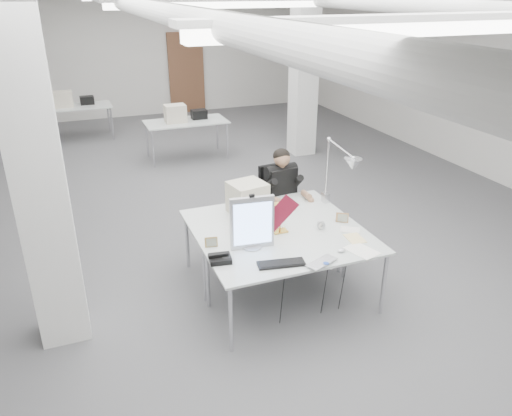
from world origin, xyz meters
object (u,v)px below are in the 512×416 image
(beige_monitor, at_px, (247,198))
(office_chair, at_px, (279,204))
(desk_phone, at_px, (220,259))
(monitor, at_px, (252,223))
(laptop, at_px, (326,265))
(seated_person, at_px, (281,182))
(desk_main, at_px, (296,249))
(bankers_lamp, at_px, (280,217))
(architect_lamp, at_px, (338,176))

(beige_monitor, bearing_deg, office_chair, 26.74)
(office_chair, height_order, beige_monitor, office_chair)
(desk_phone, bearing_deg, beige_monitor, 65.26)
(monitor, distance_m, laptop, 0.84)
(seated_person, height_order, laptop, seated_person)
(beige_monitor, bearing_deg, desk_main, -91.79)
(bankers_lamp, bearing_deg, architect_lamp, 29.68)
(laptop, relative_size, bankers_lamp, 0.99)
(laptop, distance_m, beige_monitor, 1.46)
(desk_main, distance_m, monitor, 0.54)
(architect_lamp, bearing_deg, beige_monitor, 149.31)
(laptop, bearing_deg, monitor, 108.23)
(desk_main, height_order, bankers_lamp, bankers_lamp)
(seated_person, height_order, architect_lamp, architect_lamp)
(laptop, distance_m, architect_lamp, 1.40)
(office_chair, bearing_deg, architect_lamp, -69.92)
(bankers_lamp, relative_size, desk_phone, 1.65)
(desk_phone, bearing_deg, office_chair, 57.60)
(seated_person, relative_size, beige_monitor, 2.39)
(bankers_lamp, distance_m, desk_phone, 0.89)
(monitor, relative_size, architect_lamp, 0.65)
(laptop, xyz_separation_m, desk_phone, (-0.92, 0.45, 0.01))
(office_chair, distance_m, beige_monitor, 0.86)
(office_chair, distance_m, architect_lamp, 1.06)
(monitor, xyz_separation_m, bankers_lamp, (0.41, 0.22, -0.11))
(bankers_lamp, height_order, beige_monitor, beige_monitor)
(desk_phone, xyz_separation_m, beige_monitor, (0.64, 0.97, 0.16))
(seated_person, height_order, monitor, seated_person)
(desk_main, xyz_separation_m, monitor, (-0.41, 0.18, 0.29))
(beige_monitor, height_order, architect_lamp, architect_lamp)
(office_chair, distance_m, monitor, 1.63)
(desk_phone, bearing_deg, architect_lamp, 30.82)
(desk_main, bearing_deg, architect_lamp, 39.55)
(seated_person, xyz_separation_m, beige_monitor, (-0.62, -0.42, 0.04))
(office_chair, height_order, architect_lamp, architect_lamp)
(bankers_lamp, xyz_separation_m, beige_monitor, (-0.15, 0.60, 0.01))
(desk_phone, relative_size, architect_lamp, 0.24)
(office_chair, xyz_separation_m, seated_person, (0.00, -0.05, 0.33))
(office_chair, distance_m, desk_phone, 1.93)
(desk_main, xyz_separation_m, architect_lamp, (0.85, 0.70, 0.44))
(laptop, bearing_deg, bankers_lamp, 75.40)
(desk_phone, bearing_deg, desk_main, 6.49)
(desk_main, xyz_separation_m, seated_person, (0.46, 1.43, 0.16))
(desk_main, distance_m, architect_lamp, 1.19)
(office_chair, relative_size, architect_lamp, 1.34)
(seated_person, distance_m, bankers_lamp, 1.13)
(monitor, distance_m, architect_lamp, 1.37)
(office_chair, xyz_separation_m, architect_lamp, (0.39, -0.78, 0.61))
(laptop, xyz_separation_m, architect_lamp, (0.73, 1.12, 0.41))
(monitor, relative_size, desk_phone, 2.67)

